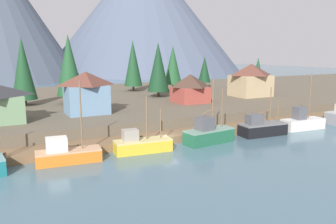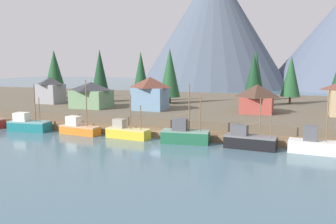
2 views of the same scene
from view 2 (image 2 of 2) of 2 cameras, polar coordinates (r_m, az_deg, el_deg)
The scene contains 22 objects.
ground_plane at distance 75.26m, azimuth 4.02°, elevation -1.62°, with size 400.00×400.00×1.00m, color #476675.
dock at distance 58.26m, azimuth -0.89°, elevation -3.40°, with size 80.00×4.00×1.60m.
shoreline_bank at distance 86.49m, azimuth 6.23°, elevation 0.76°, with size 400.00×56.00×2.50m, color brown.
mountain_west_peak at distance 185.18m, azimuth 7.43°, elevation 13.56°, with size 75.61×75.61×60.97m, color #475160.
fishing_boat_teal at distance 67.15m, azimuth -21.62°, elevation -1.89°, with size 7.39×3.78×8.20m.
fishing_boat_orange at distance 61.39m, azimuth -14.23°, elevation -2.52°, with size 7.28×2.93×9.23m.
fishing_boat_yellow at distance 56.82m, azimuth -6.63°, elevation -3.21°, with size 7.28×2.96×6.99m.
fishing_boat_green at distance 52.94m, azimuth 2.70°, elevation -3.66°, with size 7.35×3.38×8.90m.
fishing_boat_black at distance 51.08m, azimuth 12.97°, elevation -4.48°, with size 7.28×3.30×7.14m.
fishing_boat_white at distance 50.97m, azimuth 22.75°, elevation -4.92°, with size 7.26×2.99×8.92m.
house_grey at distance 88.02m, azimuth -18.43°, elevation 3.41°, with size 5.38×5.16×6.18m.
house_red at distance 69.28m, azimuth 14.19°, elevation 2.18°, with size 6.21×6.19×5.47m.
house_blue at distance 71.63m, azimuth -2.90°, elevation 3.08°, with size 6.67×5.58×6.70m.
house_green at distance 76.79m, azimuth -12.26°, elevation 2.76°, with size 7.73×6.66×5.47m.
conifer_near_left at distance 82.66m, azimuth 0.29°, elevation 6.38°, with size 4.93×4.93×12.92m.
conifer_near_right at distance 87.61m, azimuth -10.94°, elevation 6.31°, with size 4.38×4.38×12.75m.
conifer_mid_left at distance 86.75m, azimuth -4.41°, elevation 6.07°, with size 4.40×4.40×12.27m.
conifer_mid_right at distance 91.90m, azimuth 13.99°, elevation 6.06°, with size 4.44×4.44×12.46m.
conifer_back_left at distance 87.57m, azimuth 25.57°, elevation 4.30°, with size 3.23×3.23×8.47m.
conifer_back_right at distance 79.46m, azimuth 13.68°, elevation 5.52°, with size 4.73×4.73×11.67m.
conifer_far_left at distance 99.14m, azimuth -17.87°, elevation 6.19°, with size 5.94×5.94×12.95m.
conifer_far_right at distance 86.47m, azimuth 19.25°, elevation 5.48°, with size 4.45×4.45×11.13m.
Camera 2 is at (20.44, -51.37, 11.87)m, focal length 37.71 mm.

